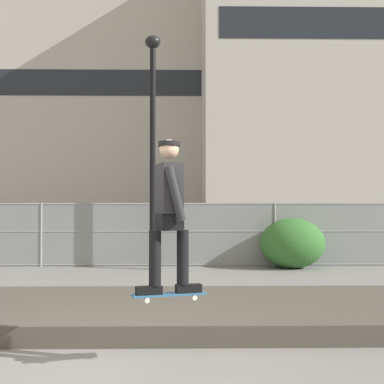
% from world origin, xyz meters
% --- Properties ---
extents(ground_plane, '(120.00, 120.00, 0.00)m').
position_xyz_m(ground_plane, '(0.00, 0.00, 0.00)').
color(ground_plane, slate).
extents(gravel_berm, '(16.26, 3.19, 0.27)m').
position_xyz_m(gravel_berm, '(0.00, 2.55, 0.14)').
color(gravel_berm, '#4C473F').
rests_on(gravel_berm, ground_plane).
extents(skateboard, '(0.82, 0.42, 0.07)m').
position_xyz_m(skateboard, '(0.57, 0.21, 0.77)').
color(skateboard, '#2D608C').
extents(skater, '(0.72, 0.62, 1.66)m').
position_xyz_m(skater, '(0.57, 0.21, 1.72)').
color(skater, black).
rests_on(skater, skateboard).
extents(chain_fence, '(20.36, 0.06, 1.85)m').
position_xyz_m(chain_fence, '(-0.00, 9.59, 0.93)').
color(chain_fence, gray).
rests_on(chain_fence, ground_plane).
extents(street_lamp, '(0.44, 0.44, 6.54)m').
position_xyz_m(street_lamp, '(-0.14, 8.97, 4.09)').
color(street_lamp, black).
rests_on(street_lamp, ground_plane).
extents(parked_car_near, '(4.51, 2.17, 1.66)m').
position_xyz_m(parked_car_near, '(-4.52, 12.01, 0.84)').
color(parked_car_near, '#566B4C').
rests_on(parked_car_near, ground_plane).
extents(parked_car_mid, '(4.53, 2.21, 1.66)m').
position_xyz_m(parked_car_mid, '(2.34, 12.05, 0.84)').
color(parked_car_mid, navy).
rests_on(parked_car_mid, ground_plane).
extents(library_building, '(26.86, 15.52, 21.93)m').
position_xyz_m(library_building, '(-8.18, 51.11, 10.97)').
color(library_building, '#B2AFA8').
rests_on(library_building, ground_plane).
extents(office_block, '(25.70, 13.00, 25.96)m').
position_xyz_m(office_block, '(15.30, 40.56, 12.98)').
color(office_block, '#B2AFA8').
rests_on(office_block, ground_plane).
extents(shrub_left, '(1.82, 1.49, 1.41)m').
position_xyz_m(shrub_left, '(3.79, 9.12, 0.70)').
color(shrub_left, '#336B2D').
rests_on(shrub_left, ground_plane).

